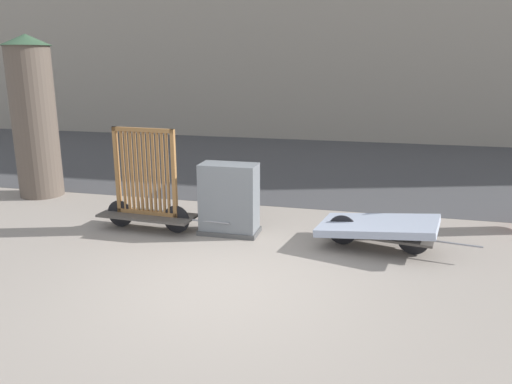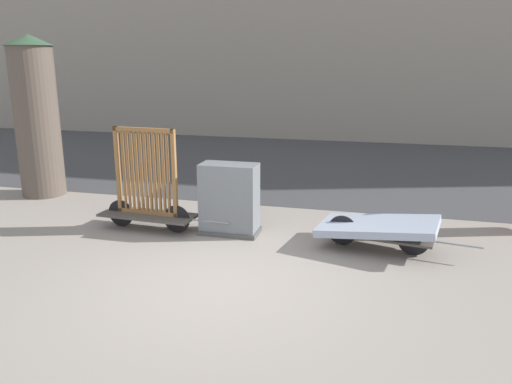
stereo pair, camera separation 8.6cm
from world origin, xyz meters
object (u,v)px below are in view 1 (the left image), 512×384
(bike_cart_with_bedframe, at_px, (147,195))
(bike_cart_with_mattress, at_px, (378,227))
(advertising_column, at_px, (34,116))
(utility_cabinet, at_px, (229,201))

(bike_cart_with_bedframe, distance_m, bike_cart_with_mattress, 4.06)
(bike_cart_with_mattress, height_order, advertising_column, advertising_column)
(bike_cart_with_bedframe, height_order, advertising_column, advertising_column)
(bike_cart_with_mattress, relative_size, utility_cabinet, 2.04)
(bike_cart_with_mattress, height_order, utility_cabinet, utility_cabinet)
(advertising_column, bearing_deg, bike_cart_with_mattress, -12.47)
(bike_cart_with_mattress, bearing_deg, advertising_column, 177.00)
(bike_cart_with_bedframe, bearing_deg, bike_cart_with_mattress, 3.57)
(bike_cart_with_bedframe, bearing_deg, advertising_column, 157.89)
(utility_cabinet, relative_size, advertising_column, 0.36)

